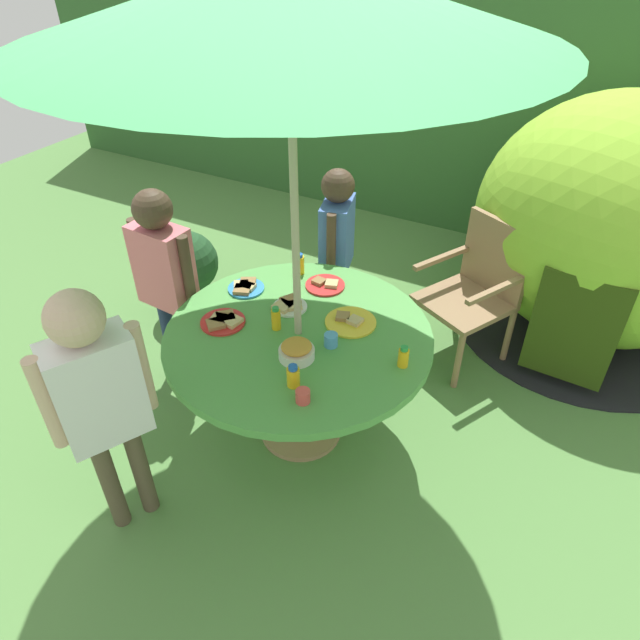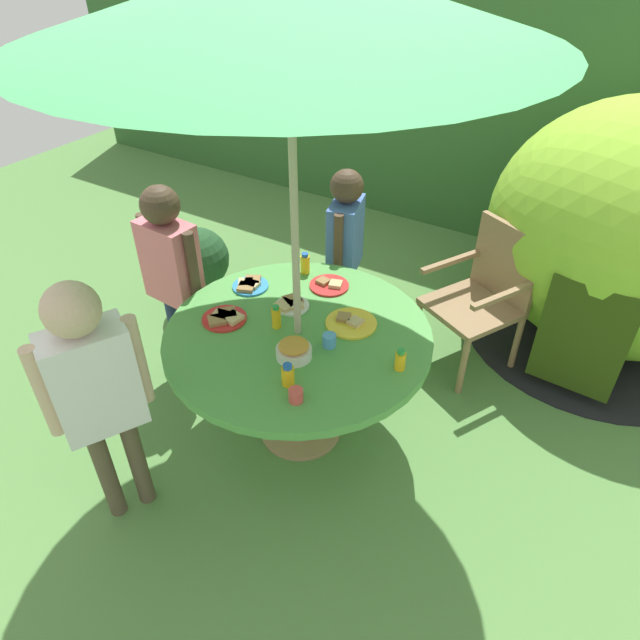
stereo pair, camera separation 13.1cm
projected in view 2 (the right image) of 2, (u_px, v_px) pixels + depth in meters
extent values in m
cube|color=#548442|center=(301.00, 431.00, 3.22)|extent=(10.00, 10.00, 0.02)
cube|color=#33602D|center=(500.00, 111.00, 4.73)|extent=(9.00, 0.70, 1.99)
cylinder|color=tan|center=(301.00, 428.00, 3.21)|extent=(0.45, 0.45, 0.03)
cylinder|color=tan|center=(300.00, 387.00, 3.02)|extent=(0.15, 0.15, 0.66)
cylinder|color=#519E47|center=(298.00, 335.00, 2.81)|extent=(1.33, 1.33, 0.04)
cylinder|color=#B7AD8C|center=(296.00, 254.00, 2.53)|extent=(0.04, 0.04, 2.30)
cylinder|color=#93704C|center=(417.00, 328.00, 3.65)|extent=(0.04, 0.04, 0.40)
cylinder|color=#93704C|center=(463.00, 367.00, 3.35)|extent=(0.04, 0.04, 0.40)
cylinder|color=#93704C|center=(468.00, 308.00, 3.83)|extent=(0.04, 0.04, 0.40)
cylinder|color=#93704C|center=(516.00, 343.00, 3.53)|extent=(0.04, 0.04, 0.40)
cube|color=#93704C|center=(471.00, 307.00, 3.46)|extent=(0.65, 0.65, 0.04)
cube|color=#93704C|center=(506.00, 262.00, 3.39)|extent=(0.44, 0.25, 0.48)
cube|color=#93704C|center=(452.00, 261.00, 3.48)|extent=(0.26, 0.44, 0.03)
cube|color=#93704C|center=(504.00, 295.00, 3.18)|extent=(0.26, 0.44, 0.03)
ellipsoid|color=#8CC633|center=(630.00, 232.00, 3.46)|extent=(1.79, 1.62, 1.58)
cylinder|color=black|center=(592.00, 333.00, 3.93)|extent=(1.83, 1.83, 0.01)
cube|color=#314511|center=(581.00, 340.00, 3.18)|extent=(0.48, 0.06, 0.71)
cylinder|color=#595960|center=(203.00, 293.00, 4.15)|extent=(0.25, 0.25, 0.21)
sphere|color=#234C28|center=(198.00, 259.00, 3.97)|extent=(0.44, 0.44, 0.44)
cylinder|color=brown|center=(346.00, 295.00, 3.83)|extent=(0.07, 0.07, 0.53)
cylinder|color=brown|center=(341.00, 306.00, 3.74)|extent=(0.07, 0.07, 0.53)
cube|color=#4C72C6|center=(345.00, 236.00, 3.49)|extent=(0.24, 0.34, 0.45)
cylinder|color=#4C3828|center=(352.00, 220.00, 3.61)|extent=(0.06, 0.06, 0.40)
cylinder|color=#4C3828|center=(338.00, 246.00, 3.35)|extent=(0.06, 0.06, 0.40)
sphere|color=#4C3828|center=(347.00, 186.00, 3.30)|extent=(0.20, 0.20, 0.20)
cylinder|color=navy|center=(176.00, 330.00, 3.50)|extent=(0.08, 0.08, 0.56)
cylinder|color=navy|center=(192.00, 338.00, 3.44)|extent=(0.08, 0.08, 0.56)
cube|color=#EA727F|center=(170.00, 261.00, 3.16)|extent=(0.34, 0.20, 0.47)
cylinder|color=#4C3828|center=(148.00, 248.00, 3.23)|extent=(0.06, 0.06, 0.43)
cylinder|color=#4C3828|center=(193.00, 268.00, 3.06)|extent=(0.06, 0.06, 0.43)
sphere|color=#4C3828|center=(160.00, 205.00, 2.95)|extent=(0.21, 0.21, 0.21)
cylinder|color=brown|center=(106.00, 472.00, 2.62)|extent=(0.08, 0.08, 0.59)
cylinder|color=brown|center=(137.00, 459.00, 2.68)|extent=(0.08, 0.08, 0.59)
cube|color=white|center=(94.00, 380.00, 2.33)|extent=(0.32, 0.39, 0.50)
cylinder|color=#D8B293|center=(43.00, 392.00, 2.24)|extent=(0.06, 0.06, 0.45)
cylinder|color=#D8B293|center=(138.00, 360.00, 2.39)|extent=(0.06, 0.06, 0.45)
sphere|color=#D8B293|center=(71.00, 310.00, 2.11)|extent=(0.22, 0.22, 0.22)
cylinder|color=white|center=(294.00, 352.00, 2.63)|extent=(0.17, 0.17, 0.05)
ellipsoid|color=gold|center=(294.00, 346.00, 2.60)|extent=(0.14, 0.14, 0.04)
cylinder|color=white|center=(292.00, 306.00, 2.96)|extent=(0.18, 0.18, 0.01)
cube|color=tan|center=(296.00, 305.00, 2.94)|extent=(0.10, 0.10, 0.02)
cube|color=#9E7547|center=(293.00, 300.00, 2.98)|extent=(0.12, 0.12, 0.02)
cube|color=tan|center=(285.00, 305.00, 2.94)|extent=(0.10, 0.10, 0.02)
cylinder|color=yellow|center=(351.00, 323.00, 2.84)|extent=(0.26, 0.26, 0.01)
cube|color=tan|center=(355.00, 322.00, 2.82)|extent=(0.08, 0.08, 0.02)
cube|color=#9E7547|center=(344.00, 317.00, 2.85)|extent=(0.09, 0.09, 0.02)
cylinder|color=red|center=(224.00, 319.00, 2.87)|extent=(0.23, 0.23, 0.01)
cube|color=tan|center=(233.00, 318.00, 2.85)|extent=(0.10, 0.10, 0.02)
cube|color=#9E7547|center=(227.00, 313.00, 2.88)|extent=(0.13, 0.13, 0.02)
cube|color=tan|center=(220.00, 315.00, 2.87)|extent=(0.08, 0.08, 0.02)
cube|color=#9E7547|center=(217.00, 320.00, 2.83)|extent=(0.12, 0.12, 0.02)
cylinder|color=red|center=(329.00, 285.00, 3.11)|extent=(0.22, 0.22, 0.01)
cube|color=tan|center=(336.00, 284.00, 3.10)|extent=(0.09, 0.09, 0.02)
cube|color=#9E7547|center=(323.00, 281.00, 3.12)|extent=(0.07, 0.07, 0.02)
cylinder|color=#338CD8|center=(250.00, 286.00, 3.11)|extent=(0.20, 0.20, 0.01)
cube|color=tan|center=(253.00, 284.00, 3.09)|extent=(0.07, 0.07, 0.02)
cube|color=#9E7547|center=(253.00, 280.00, 3.13)|extent=(0.11, 0.11, 0.02)
cube|color=tan|center=(246.00, 283.00, 3.11)|extent=(0.11, 0.11, 0.02)
cube|color=#9E7547|center=(246.00, 287.00, 3.07)|extent=(0.11, 0.11, 0.02)
cylinder|color=yellow|center=(400.00, 361.00, 2.55)|extent=(0.05, 0.05, 0.09)
cylinder|color=green|center=(401.00, 352.00, 2.51)|extent=(0.03, 0.03, 0.02)
cylinder|color=yellow|center=(276.00, 318.00, 2.79)|extent=(0.05, 0.05, 0.11)
cylinder|color=green|center=(276.00, 308.00, 2.75)|extent=(0.03, 0.03, 0.02)
cylinder|color=yellow|center=(305.00, 264.00, 3.20)|extent=(0.05, 0.05, 0.11)
cylinder|color=blue|center=(305.00, 255.00, 3.17)|extent=(0.04, 0.04, 0.02)
cylinder|color=yellow|center=(288.00, 376.00, 2.47)|extent=(0.06, 0.06, 0.09)
cylinder|color=blue|center=(287.00, 366.00, 2.43)|extent=(0.04, 0.04, 0.02)
cylinder|color=#E04C47|center=(296.00, 395.00, 2.39)|extent=(0.06, 0.06, 0.06)
cylinder|color=#4C99D8|center=(329.00, 340.00, 2.69)|extent=(0.07, 0.07, 0.07)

